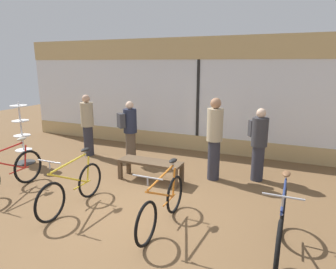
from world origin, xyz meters
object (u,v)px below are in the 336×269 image
bicycle_left (72,188)px  display_bench (150,164)px  customer_near_bench (88,124)px  bicycle_far_left (7,173)px  accessory_rack (22,138)px  customer_mid_floor (215,136)px  bicycle_right (162,204)px  bicycle_far_right (281,227)px  customer_by_window (130,130)px  customer_near_rack (259,142)px

bicycle_left → display_bench: bearing=67.7°
customer_near_bench → bicycle_far_left: bearing=-88.4°
accessory_rack → customer_mid_floor: bearing=10.8°
bicycle_far_left → bicycle_right: bearing=0.7°
bicycle_far_right → customer_by_window: 4.66m
accessory_rack → display_bench: accessory_rack is taller
customer_mid_floor → bicycle_right: bearing=-95.3°
bicycle_far_left → customer_near_rack: size_ratio=1.09×
bicycle_right → customer_by_window: size_ratio=1.08×
accessory_rack → customer_near_bench: (1.07, 1.23, 0.23)m
bicycle_far_left → customer_mid_floor: 4.28m
bicycle_far_left → bicycle_left: bicycle_far_left is taller
bicycle_left → display_bench: (0.69, 1.67, -0.01)m
bicycle_far_right → customer_by_window: (-3.84, 2.61, 0.44)m
bicycle_far_left → customer_near_bench: size_ratio=1.03×
display_bench → accessory_rack: bearing=-175.8°
customer_near_rack → bicycle_far_right: bearing=-76.2°
bicycle_far_right → accessory_rack: 6.39m
customer_by_window → customer_mid_floor: size_ratio=0.87×
accessory_rack → customer_by_window: accessory_rack is taller
bicycle_far_right → customer_near_bench: size_ratio=1.06×
accessory_rack → bicycle_left: bearing=-26.9°
display_bench → customer_near_rack: 2.38m
customer_near_rack → customer_near_bench: size_ratio=0.95×
bicycle_left → bicycle_far_right: bicycle_far_right is taller
bicycle_right → display_bench: (-1.02, 1.61, -0.01)m
customer_near_bench → customer_near_rack: bearing=0.1°
bicycle_far_left → customer_near_bench: bearing=91.6°
customer_near_bench → bicycle_right: bearing=-36.9°
customer_by_window → customer_mid_floor: 2.34m
bicycle_far_left → bicycle_left: size_ratio=1.04×
display_bench → customer_by_window: customer_by_window is taller
accessory_rack → display_bench: 3.50m
customer_mid_floor → customer_near_rack: bearing=20.5°
display_bench → customer_by_window: bearing=138.1°
bicycle_far_right → bicycle_right: bearing=179.1°
bicycle_far_right → customer_near_rack: 2.72m
bicycle_right → accessory_rack: (-4.50, 1.35, 0.28)m
bicycle_far_left → bicycle_far_right: size_ratio=0.98×
display_bench → customer_near_bench: customer_near_bench is taller
bicycle_left → bicycle_right: size_ratio=0.99×
bicycle_left → customer_near_rack: (2.80, 2.65, 0.48)m
customer_by_window → customer_near_bench: (-1.32, -0.00, 0.04)m
bicycle_left → accessory_rack: accessory_rack is taller
customer_mid_floor → customer_near_bench: (-3.64, 0.33, -0.09)m
bicycle_right → bicycle_far_right: bicycle_far_right is taller
bicycle_far_left → display_bench: bearing=35.2°
bicycle_left → display_bench: size_ratio=1.19×
bicycle_left → accessory_rack: size_ratio=1.06×
customer_near_bench → display_bench: bearing=-21.9°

